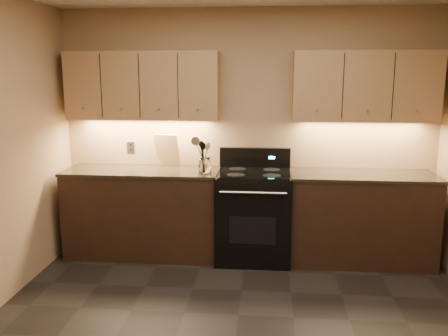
{
  "coord_description": "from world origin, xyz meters",
  "views": [
    {
      "loc": [
        0.21,
        -3.09,
        1.94
      ],
      "look_at": [
        -0.21,
        1.45,
        1.01
      ],
      "focal_mm": 38.0,
      "sensor_mm": 36.0,
      "label": 1
    }
  ],
  "objects": [
    {
      "name": "stove",
      "position": [
        0.08,
        1.68,
        0.48
      ],
      "size": [
        0.76,
        0.68,
        1.14
      ],
      "color": "black",
      "rests_on": "ground"
    },
    {
      "name": "counter_right",
      "position": [
        1.18,
        1.7,
        0.47
      ],
      "size": [
        1.46,
        0.62,
        0.93
      ],
      "color": "black",
      "rests_on": "ground"
    },
    {
      "name": "steel_skimmer",
      "position": [
        -0.39,
        1.59,
        1.13
      ],
      "size": [
        0.22,
        0.13,
        0.37
      ],
      "primitive_type": null,
      "rotation": [
        0.03,
        -0.36,
        0.15
      ],
      "color": "silver",
      "rests_on": "utensil_crock"
    },
    {
      "name": "counter_left",
      "position": [
        -1.1,
        1.7,
        0.47
      ],
      "size": [
        1.62,
        0.62,
        0.93
      ],
      "color": "black",
      "rests_on": "ground"
    },
    {
      "name": "black_turner",
      "position": [
        -0.42,
        1.58,
        1.11
      ],
      "size": [
        0.15,
        0.12,
        0.34
      ],
      "primitive_type": null,
      "rotation": [
        -0.1,
        -0.12,
        0.33
      ],
      "color": "black",
      "rests_on": "utensil_crock"
    },
    {
      "name": "upper_cab_left",
      "position": [
        -1.1,
        1.85,
        1.8
      ],
      "size": [
        1.6,
        0.3,
        0.7
      ],
      "primitive_type": "cube",
      "color": "tan",
      "rests_on": "wall_back"
    },
    {
      "name": "steel_spatula",
      "position": [
        -0.39,
        1.62,
        1.13
      ],
      "size": [
        0.24,
        0.13,
        0.37
      ],
      "primitive_type": null,
      "rotation": [
        0.03,
        -0.42,
        -0.29
      ],
      "color": "silver",
      "rests_on": "utensil_crock"
    },
    {
      "name": "black_spoon",
      "position": [
        -0.43,
        1.62,
        1.1
      ],
      "size": [
        0.07,
        0.16,
        0.32
      ],
      "primitive_type": null,
      "rotation": [
        0.31,
        -0.04,
        0.13
      ],
      "color": "black",
      "rests_on": "utensil_crock"
    },
    {
      "name": "upper_cab_right",
      "position": [
        1.18,
        1.85,
        1.8
      ],
      "size": [
        1.44,
        0.3,
        0.7
      ],
      "primitive_type": "cube",
      "color": "tan",
      "rests_on": "wall_back"
    },
    {
      "name": "wooden_spoon",
      "position": [
        -0.45,
        1.59,
        1.09
      ],
      "size": [
        0.12,
        0.12,
        0.31
      ],
      "primitive_type": null,
      "rotation": [
        -0.15,
        0.23,
        0.17
      ],
      "color": "#DEB477",
      "rests_on": "utensil_crock"
    },
    {
      "name": "utensil_crock",
      "position": [
        -0.42,
        1.6,
        1.0
      ],
      "size": [
        0.15,
        0.15,
        0.16
      ],
      "color": "white",
      "rests_on": "counter_left"
    },
    {
      "name": "cutting_board",
      "position": [
        -0.88,
        1.95,
        1.1
      ],
      "size": [
        0.3,
        0.18,
        0.35
      ],
      "primitive_type": "cube",
      "rotation": [
        0.26,
        0.0,
        -0.28
      ],
      "color": "#DEB477",
      "rests_on": "counter_left"
    },
    {
      "name": "wall_back",
      "position": [
        0.0,
        2.0,
        1.3
      ],
      "size": [
        4.0,
        0.04,
        2.6
      ],
      "primitive_type": "cube",
      "color": "tan",
      "rests_on": "ground"
    },
    {
      "name": "outlet_plate",
      "position": [
        -1.3,
        1.99,
        1.12
      ],
      "size": [
        0.08,
        0.01,
        0.12
      ],
      "primitive_type": "cube",
      "color": "#B2B5BA",
      "rests_on": "wall_back"
    }
  ]
}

